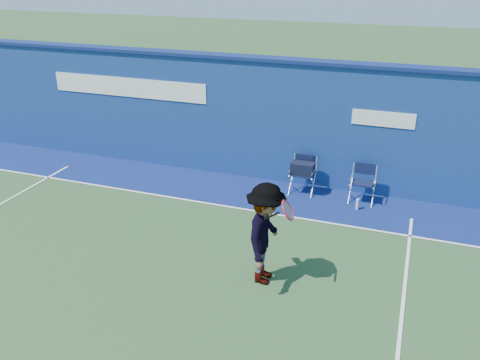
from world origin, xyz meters
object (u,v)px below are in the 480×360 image
(directors_chair_right, at_px, (362,191))
(water_bottle, at_px, (357,204))
(tennis_player, at_px, (266,234))
(directors_chair_left, at_px, (302,178))

(directors_chair_right, bearing_deg, water_bottle, -93.88)
(tennis_player, bearing_deg, water_bottle, 70.66)
(water_bottle, bearing_deg, directors_chair_left, 162.04)
(water_bottle, distance_m, tennis_player, 3.62)
(directors_chair_right, bearing_deg, directors_chair_left, 179.50)
(directors_chair_right, xyz_separation_m, tennis_player, (-1.20, -3.77, 0.65))
(water_bottle, relative_size, tennis_player, 0.14)
(directors_chair_left, height_order, directors_chair_right, directors_chair_left)
(directors_chair_right, height_order, water_bottle, directors_chair_right)
(directors_chair_left, relative_size, tennis_player, 0.50)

